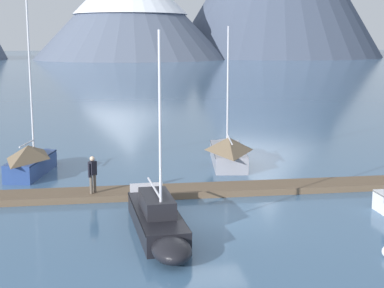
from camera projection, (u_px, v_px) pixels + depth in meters
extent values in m
plane|color=#426689|center=(214.00, 219.00, 23.38)|extent=(700.00, 700.00, 0.00)
cone|color=slate|center=(130.00, 8.00, 208.24)|extent=(69.63, 69.63, 35.91)
cube|color=brown|center=(198.00, 190.00, 27.25)|extent=(20.33, 2.01, 0.30)
cylinder|color=#38383D|center=(201.00, 195.00, 26.48)|extent=(19.51, 0.39, 0.24)
cylinder|color=#38383D|center=(196.00, 187.00, 28.02)|extent=(19.51, 0.39, 0.24)
cube|color=navy|center=(31.00, 166.00, 30.94)|extent=(2.35, 4.74, 0.95)
ellipsoid|color=navy|center=(46.00, 157.00, 33.43)|extent=(1.50, 1.74, 0.90)
cube|color=#121D39|center=(31.00, 158.00, 30.87)|extent=(2.37, 4.66, 0.06)
cylinder|color=silver|center=(30.00, 77.00, 30.63)|extent=(0.10, 0.10, 8.40)
cylinder|color=silver|center=(27.00, 144.00, 30.21)|extent=(0.52, 2.05, 0.08)
pyramid|color=#7A664C|center=(28.00, 152.00, 30.46)|extent=(2.40, 3.90, 0.71)
cube|color=black|center=(156.00, 220.00, 21.95)|extent=(1.89, 5.82, 0.79)
ellipsoid|color=black|center=(172.00, 250.00, 18.86)|extent=(1.42, 2.10, 0.75)
cube|color=black|center=(156.00, 211.00, 21.89)|extent=(1.92, 5.71, 0.06)
cylinder|color=silver|center=(160.00, 127.00, 20.23)|extent=(0.10, 0.10, 6.66)
cylinder|color=silver|center=(154.00, 188.00, 22.24)|extent=(0.29, 3.21, 0.08)
cube|color=black|center=(157.00, 203.00, 21.69)|extent=(1.23, 2.64, 0.63)
cube|color=silver|center=(146.00, 187.00, 24.53)|extent=(1.37, 0.19, 0.36)
cube|color=#93939E|center=(228.00, 156.00, 33.58)|extent=(2.44, 5.85, 0.93)
ellipsoid|color=#93939E|center=(224.00, 146.00, 36.73)|extent=(1.73, 2.29, 0.88)
cube|color=#424247|center=(228.00, 149.00, 33.50)|extent=(2.47, 5.74, 0.06)
cylinder|color=silver|center=(228.00, 87.00, 33.51)|extent=(0.10, 0.10, 6.93)
cylinder|color=silver|center=(230.00, 139.00, 32.40)|extent=(0.49, 3.24, 0.08)
pyramid|color=#7A664C|center=(229.00, 143.00, 33.01)|extent=(2.55, 4.76, 0.72)
cylinder|color=brown|center=(95.00, 183.00, 26.23)|extent=(0.14, 0.14, 0.86)
cylinder|color=brown|center=(91.00, 184.00, 26.00)|extent=(0.14, 0.14, 0.86)
cube|color=black|center=(92.00, 168.00, 25.98)|extent=(0.40, 0.44, 0.60)
sphere|color=beige|center=(92.00, 159.00, 25.91)|extent=(0.22, 0.22, 0.22)
cylinder|color=black|center=(96.00, 168.00, 26.22)|extent=(0.09, 0.09, 0.62)
cylinder|color=black|center=(89.00, 171.00, 25.78)|extent=(0.09, 0.09, 0.62)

